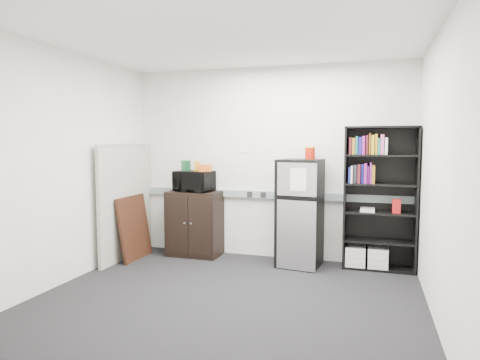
{
  "coord_description": "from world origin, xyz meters",
  "views": [
    {
      "loc": [
        1.41,
        -4.18,
        1.64
      ],
      "look_at": [
        -0.15,
        0.9,
        1.18
      ],
      "focal_mm": 32.0,
      "sensor_mm": 36.0,
      "label": 1
    }
  ],
  "objects": [
    {
      "name": "snack_box_c",
      "position": [
        -0.99,
        1.52,
        1.3
      ],
      "size": [
        0.07,
        0.05,
        0.14
      ],
      "primitive_type": "cube",
      "rotation": [
        0.0,
        0.0,
        0.05
      ],
      "color": "orange",
      "rests_on": "microwave"
    },
    {
      "name": "refrigerator",
      "position": [
        0.52,
        1.42,
        0.71
      ],
      "size": [
        0.6,
        0.63,
        1.42
      ],
      "rotation": [
        0.0,
        0.0,
        -0.13
      ],
      "color": "black",
      "rests_on": "floor"
    },
    {
      "name": "wall_note",
      "position": [
        -0.35,
        1.74,
        1.55
      ],
      "size": [
        0.14,
        0.0,
        0.1
      ],
      "primitive_type": "cube",
      "color": "white",
      "rests_on": "wall_back"
    },
    {
      "name": "coffee_can",
      "position": [
        0.63,
        1.55,
        1.52
      ],
      "size": [
        0.14,
        0.14,
        0.19
      ],
      "color": "#A51707",
      "rests_on": "refrigerator"
    },
    {
      "name": "snack_bag",
      "position": [
        -0.85,
        1.47,
        1.28
      ],
      "size": [
        0.2,
        0.15,
        0.1
      ],
      "primitive_type": "cube",
      "rotation": [
        0.0,
        0.0,
        0.29
      ],
      "color": "#D05014",
      "rests_on": "microwave"
    },
    {
      "name": "cubicle_partition",
      "position": [
        -1.9,
        1.08,
        0.81
      ],
      "size": [
        0.06,
        1.3,
        1.62
      ],
      "color": "gray",
      "rests_on": "floor"
    },
    {
      "name": "floor",
      "position": [
        0.0,
        0.0,
        0.0
      ],
      "size": [
        4.0,
        4.0,
        0.0
      ],
      "primitive_type": "plane",
      "color": "black",
      "rests_on": "ground"
    },
    {
      "name": "wall_back",
      "position": [
        0.0,
        1.75,
        1.35
      ],
      "size": [
        4.0,
        0.02,
        2.7
      ],
      "primitive_type": "cube",
      "color": "silver",
      "rests_on": "floor"
    },
    {
      "name": "snack_box_a",
      "position": [
        -1.2,
        1.52,
        1.31
      ],
      "size": [
        0.07,
        0.05,
        0.15
      ],
      "primitive_type": "cube",
      "rotation": [
        0.0,
        0.0,
        -0.01
      ],
      "color": "#17532B",
      "rests_on": "microwave"
    },
    {
      "name": "cabinet",
      "position": [
        -1.03,
        1.5,
        0.47
      ],
      "size": [
        0.75,
        0.5,
        0.94
      ],
      "color": "black",
      "rests_on": "floor"
    },
    {
      "name": "framed_poster",
      "position": [
        -1.77,
        1.07,
        0.45
      ],
      "size": [
        0.17,
        0.7,
        0.89
      ],
      "rotation": [
        0.0,
        -0.15,
        0.0
      ],
      "color": "black",
      "rests_on": "floor"
    },
    {
      "name": "bookshelf",
      "position": [
        1.51,
        1.57,
        0.97
      ],
      "size": [
        0.9,
        0.34,
        1.85
      ],
      "color": "black",
      "rests_on": "floor"
    },
    {
      "name": "microwave",
      "position": [
        -1.03,
        1.48,
        1.09
      ],
      "size": [
        0.58,
        0.43,
        0.29
      ],
      "primitive_type": "imported",
      "rotation": [
        0.0,
        0.0,
        -0.14
      ],
      "color": "black",
      "rests_on": "cabinet"
    },
    {
      "name": "wall_right",
      "position": [
        2.0,
        0.0,
        1.35
      ],
      "size": [
        0.02,
        3.5,
        2.7
      ],
      "primitive_type": "cube",
      "color": "silver",
      "rests_on": "floor"
    },
    {
      "name": "electrical_raceway",
      "position": [
        0.0,
        1.72,
        0.9
      ],
      "size": [
        3.92,
        0.05,
        0.1
      ],
      "primitive_type": "cube",
      "color": "gray",
      "rests_on": "wall_back"
    },
    {
      "name": "wall_left",
      "position": [
        -2.0,
        0.0,
        1.35
      ],
      "size": [
        0.02,
        3.5,
        2.7
      ],
      "primitive_type": "cube",
      "color": "silver",
      "rests_on": "floor"
    },
    {
      "name": "ceiling",
      "position": [
        0.0,
        0.0,
        2.7
      ],
      "size": [
        4.0,
        3.5,
        0.02
      ],
      "primitive_type": "cube",
      "color": "white",
      "rests_on": "wall_back"
    },
    {
      "name": "snack_box_b",
      "position": [
        -1.13,
        1.52,
        1.31
      ],
      "size": [
        0.08,
        0.06,
        0.15
      ],
      "primitive_type": "cube",
      "rotation": [
        0.0,
        0.0,
        0.23
      ],
      "color": "#0D391D",
      "rests_on": "microwave"
    }
  ]
}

